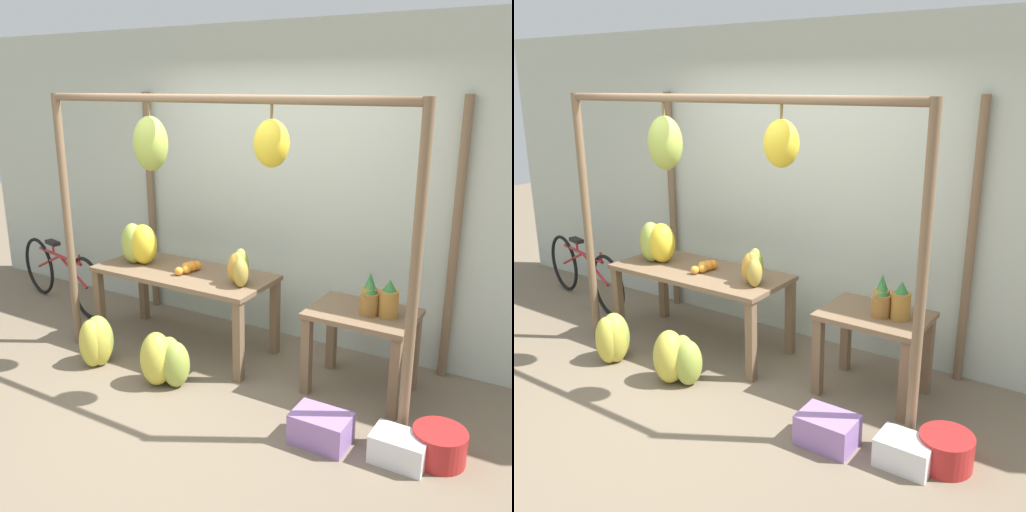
% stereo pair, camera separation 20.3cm
% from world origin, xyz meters
% --- Properties ---
extents(ground_plane, '(20.00, 20.00, 0.00)m').
position_xyz_m(ground_plane, '(0.00, 0.00, 0.00)').
color(ground_plane, '#756651').
extents(shop_wall_back, '(8.00, 0.08, 2.80)m').
position_xyz_m(shop_wall_back, '(0.00, 1.63, 1.40)').
color(shop_wall_back, '#B7C1B2').
rests_on(shop_wall_back, ground_plane).
extents(stall_awning, '(3.10, 1.25, 2.22)m').
position_xyz_m(stall_awning, '(-0.06, 0.69, 1.57)').
color(stall_awning, brown).
rests_on(stall_awning, ground_plane).
extents(display_table_main, '(1.61, 0.69, 0.72)m').
position_xyz_m(display_table_main, '(-0.61, 0.90, 0.61)').
color(display_table_main, brown).
rests_on(display_table_main, ground_plane).
extents(display_table_side, '(0.78, 0.58, 0.66)m').
position_xyz_m(display_table_side, '(1.02, 0.95, 0.51)').
color(display_table_side, brown).
rests_on(display_table_side, ground_plane).
extents(banana_pile_on_table, '(0.43, 0.33, 0.37)m').
position_xyz_m(banana_pile_on_table, '(-1.11, 0.88, 0.89)').
color(banana_pile_on_table, yellow).
rests_on(banana_pile_on_table, display_table_main).
extents(orange_pile, '(0.15, 0.27, 0.09)m').
position_xyz_m(orange_pile, '(-0.56, 0.90, 0.76)').
color(orange_pile, orange).
rests_on(orange_pile, display_table_main).
extents(pineapple_cluster, '(0.27, 0.17, 0.32)m').
position_xyz_m(pineapple_cluster, '(1.12, 0.94, 0.78)').
color(pineapple_cluster, olive).
rests_on(pineapple_cluster, display_table_side).
extents(banana_pile_ground_left, '(0.39, 0.38, 0.43)m').
position_xyz_m(banana_pile_ground_left, '(-1.04, 0.23, 0.20)').
color(banana_pile_ground_left, gold).
rests_on(banana_pile_ground_left, ground_plane).
extents(banana_pile_ground_right, '(0.49, 0.44, 0.44)m').
position_xyz_m(banana_pile_ground_right, '(-0.33, 0.26, 0.20)').
color(banana_pile_ground_right, '#9EB247').
rests_on(banana_pile_ground_right, ground_plane).
extents(fruit_crate_white, '(0.38, 0.26, 0.21)m').
position_xyz_m(fruit_crate_white, '(1.05, 0.18, 0.11)').
color(fruit_crate_white, '#9970B7').
rests_on(fruit_crate_white, ground_plane).
extents(blue_bucket, '(0.34, 0.34, 0.21)m').
position_xyz_m(blue_bucket, '(1.77, 0.39, 0.11)').
color(blue_bucket, '#AD2323').
rests_on(blue_bucket, ground_plane).
extents(parked_bicycle, '(1.65, 0.44, 0.69)m').
position_xyz_m(parked_bicycle, '(-2.37, 1.03, 0.34)').
color(parked_bicycle, black).
rests_on(parked_bicycle, ground_plane).
extents(papaya_pile, '(0.26, 0.28, 0.29)m').
position_xyz_m(papaya_pile, '(-0.01, 0.85, 0.85)').
color(papaya_pile, gold).
rests_on(papaya_pile, display_table_main).
extents(fruit_crate_purple, '(0.34, 0.24, 0.19)m').
position_xyz_m(fruit_crate_purple, '(1.56, 0.25, 0.09)').
color(fruit_crate_purple, silver).
rests_on(fruit_crate_purple, ground_plane).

